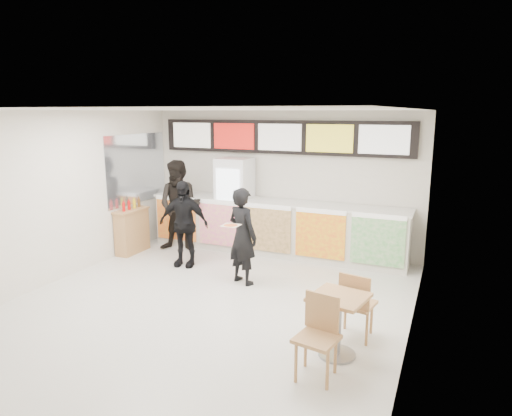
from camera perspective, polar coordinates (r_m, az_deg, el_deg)
The scene contains 15 objects.
floor at distance 7.21m, azimuth -6.86°, elevation -12.48°, with size 7.00×7.00×0.00m, color beige.
ceiling at distance 6.57m, azimuth -7.52°, elevation 12.09°, with size 7.00×7.00×0.00m, color white.
wall_back at distance 9.86m, azimuth 3.20°, elevation 3.34°, with size 6.00×6.00×0.00m, color silver.
wall_left at distance 8.63m, azimuth -24.61°, elevation 1.03°, with size 7.00×7.00×0.00m, color silver.
wall_right at distance 5.85m, azimuth 19.13°, elevation -3.31°, with size 7.00×7.00×0.00m, color silver.
service_counter at distance 9.67m, azimuth 2.29°, elevation -2.43°, with size 5.56×0.77×1.14m.
menu_board at distance 9.68m, azimuth 3.08°, elevation 8.84°, with size 5.50×0.14×0.70m.
drinks_fridge at distance 9.95m, azimuth -2.68°, elevation 0.51°, with size 0.70×0.67×2.00m.
mirror_panel at distance 10.36m, azimuth -14.65°, elevation 4.79°, with size 0.01×2.00×1.50m, color #B2B7BF.
customer_main at distance 7.94m, azimuth -1.70°, elevation -3.54°, with size 0.62×0.41×1.71m, color black.
customer_left at distance 9.93m, azimuth -9.49°, elevation 0.25°, with size 0.96×0.75×1.97m, color black.
customer_mid at distance 8.96m, azimuth -9.05°, elevation -1.94°, with size 0.99×0.41×1.69m, color black.
pizza_slice at distance 7.47m, azimuth -3.18°, elevation -2.13°, with size 0.36×0.36×0.02m.
cafe_table at distance 5.80m, azimuth 10.26°, elevation -12.94°, with size 0.74×1.66×0.94m.
condiment_ledge at distance 10.11m, azimuth -15.23°, elevation -2.73°, with size 0.34×0.85×1.13m.
Camera 1 is at (3.36, -5.65, 2.97)m, focal length 32.00 mm.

